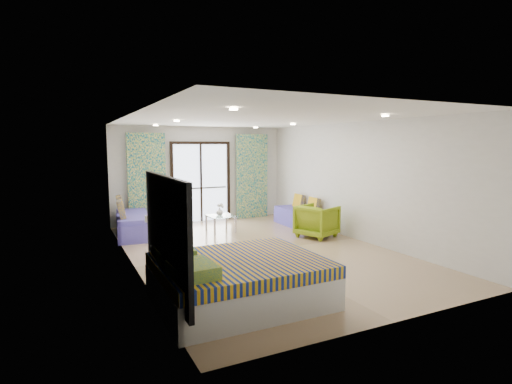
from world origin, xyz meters
name	(u,v)px	position (x,y,z in m)	size (l,w,h in m)	color
floor	(259,251)	(0.00, 0.00, 0.00)	(5.00, 7.50, 0.01)	#947758
ceiling	(259,119)	(0.00, 0.00, 2.70)	(5.00, 7.50, 0.01)	silver
wall_back	(201,174)	(0.00, 3.75, 1.35)	(5.00, 0.01, 2.70)	silver
wall_front	(400,214)	(0.00, -3.75, 1.35)	(5.00, 0.01, 2.70)	silver
wall_left	(132,192)	(-2.50, 0.00, 1.35)	(0.01, 7.50, 2.70)	silver
wall_right	(356,181)	(2.50, 0.00, 1.35)	(0.01, 7.50, 2.70)	silver
balcony_door	(201,177)	(0.00, 3.72, 1.26)	(1.76, 0.08, 2.28)	black
balcony_rail	(201,188)	(0.00, 3.73, 0.95)	(1.52, 0.03, 0.04)	#595451
curtain_left	(147,180)	(-1.55, 3.57, 1.25)	(1.00, 0.10, 2.50)	beige
curtain_right	(252,176)	(1.55, 3.57, 1.25)	(1.00, 0.10, 2.50)	beige
downlight_a	(234,109)	(-1.40, -2.00, 2.67)	(0.12, 0.12, 0.02)	#FFE0B2
downlight_b	(385,116)	(1.40, -2.00, 2.67)	(0.12, 0.12, 0.02)	#FFE0B2
downlight_c	(177,121)	(-1.40, 1.00, 2.67)	(0.12, 0.12, 0.02)	#FFE0B2
downlight_d	(293,124)	(1.40, 1.00, 2.67)	(0.12, 0.12, 0.02)	#FFE0B2
downlight_e	(156,125)	(-1.40, 3.00, 2.67)	(0.12, 0.12, 0.02)	#FFE0B2
downlight_f	(256,128)	(1.40, 3.00, 2.67)	(0.12, 0.12, 0.02)	#FFE0B2
headboard	(166,235)	(-2.46, -2.30, 1.05)	(0.06, 2.10, 1.50)	black
switch_plate	(146,219)	(-2.47, -1.05, 1.05)	(0.02, 0.10, 0.10)	silver
bed	(238,280)	(-1.48, -2.30, 0.32)	(2.24, 1.83, 0.77)	silver
daybed_left	(132,224)	(-2.12, 2.61, 0.29)	(0.94, 1.96, 0.93)	#5149AE
daybed_right	(299,217)	(2.11, 1.81, 0.26)	(0.71, 1.68, 0.82)	#5149AE
coffee_table	(221,217)	(-0.05, 2.05, 0.38)	(0.67, 0.67, 0.74)	silver
vase	(220,212)	(-0.07, 2.08, 0.52)	(0.18, 0.19, 0.18)	white
armchair	(317,219)	(1.81, 0.53, 0.42)	(0.82, 0.77, 0.84)	olive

